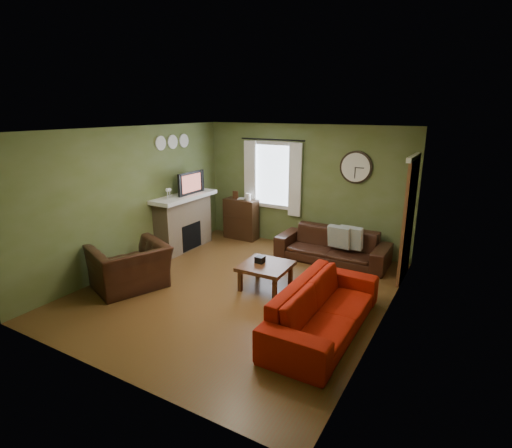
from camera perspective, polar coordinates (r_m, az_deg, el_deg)
The scene contains 31 objects.
floor at distance 6.74m, azimuth -2.46°, elevation -9.32°, with size 4.60×5.20×0.00m, color brown.
ceiling at distance 6.09m, azimuth -2.76°, elevation 13.34°, with size 4.60×5.20×0.00m, color white.
wall_left at distance 7.74m, azimuth -17.16°, elevation 3.53°, with size 0.00×5.20×2.60m, color #586736.
wall_right at distance 5.46m, azimuth 18.24°, elevation -1.70°, with size 0.00×5.20×2.60m, color #586736.
wall_back at distance 8.55m, azimuth 6.81°, elevation 5.27°, with size 4.60×0.00×2.60m, color #586736.
wall_front at distance 4.44m, azimuth -21.00°, elevation -6.08°, with size 4.60×0.00×2.60m, color #586736.
fireplace at distance 8.59m, azimuth -10.28°, elevation 0.04°, with size 0.40×1.40×1.10m, color gray.
firebox at distance 8.55m, azimuth -9.22°, elevation -1.75°, with size 0.04×0.60×0.55m, color black.
mantel at distance 8.43m, azimuth -10.33°, elevation 3.87°, with size 0.58×1.60×0.08m, color white.
tv at distance 8.49m, azimuth -9.64°, elevation 5.46°, with size 0.60×0.08×0.35m, color black.
tv_screen at distance 8.43m, azimuth -9.24°, elevation 5.79°, with size 0.02×0.62×0.36m, color #994C3F.
medallion_left at distance 8.15m, azimuth -13.48°, elevation 11.17°, with size 0.28×0.28×0.03m, color white.
medallion_mid at distance 8.41m, azimuth -11.83°, elevation 11.41°, with size 0.28×0.28×0.03m, color white.
medallion_right at distance 8.67m, azimuth -10.28°, elevation 11.63°, with size 0.28×0.28×0.03m, color white.
window_pane at distance 8.79m, azimuth 2.58°, elevation 6.99°, with size 1.00×0.02×1.30m, color silver, non-canonical shape.
curtain_rod at distance 8.61m, azimuth 2.33°, elevation 11.97°, with size 0.03×0.03×1.50m, color black.
curtain_left at distance 8.97m, azimuth -0.86°, elevation 6.87°, with size 0.28×0.04×1.55m, color white.
curtain_right at distance 8.47m, azimuth 5.59°, elevation 6.24°, with size 0.28×0.04×1.55m, color white.
wall_clock at distance 8.06m, azimuth 14.05°, elevation 7.85°, with size 0.64×0.06×0.64m, color white, non-canonical shape.
door at distance 7.29m, azimuth 20.93°, elevation 0.39°, with size 0.05×0.90×2.10m, color brown.
bookshelf at distance 9.16m, azimuth -2.14°, elevation 0.73°, with size 0.78×0.33×0.92m, color black, non-canonical shape.
book at distance 9.09m, azimuth -2.55°, elevation 3.84°, with size 0.16×0.21×0.02m, color #472614.
sofa_brown at distance 7.96m, azimuth 10.83°, elevation -3.08°, with size 2.16×0.84×0.63m, color black.
pillow_left at distance 7.76m, azimuth 11.79°, elevation -1.80°, with size 0.42×0.13×0.42m, color #919B98.
pillow_right at distance 7.76m, azimuth 13.40°, elevation -1.91°, with size 0.43×0.13×0.43m, color #919B98.
sofa_red at distance 5.52m, azimuth 9.72°, elevation -11.75°, with size 2.29×0.90×0.67m, color #971305.
armchair at distance 6.97m, azimuth -17.57°, elevation -5.88°, with size 1.15×1.01×0.75m, color black.
coffee_table at distance 6.72m, azimuth 1.41°, elevation -7.44°, with size 0.78×0.78×0.42m, color #472614, non-canonical shape.
tissue_box at distance 6.72m, azimuth 0.58°, elevation -5.67°, with size 0.14×0.14×0.11m, color black.
wine_glass_a at distance 8.03m, azimuth -12.52°, elevation 4.22°, with size 0.08×0.08×0.22m, color white, non-canonical shape.
wine_glass_b at distance 8.07m, azimuth -12.22°, elevation 4.28°, with size 0.07×0.07×0.21m, color white, non-canonical shape.
Camera 1 is at (3.28, -5.13, 2.90)m, focal length 28.00 mm.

